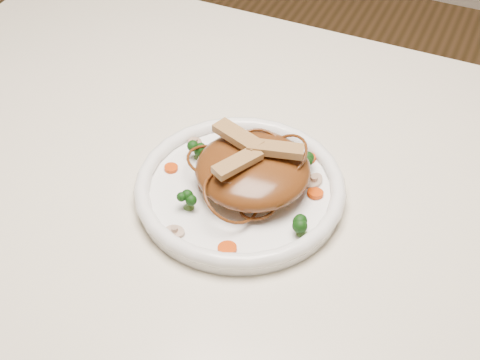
% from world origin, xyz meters
% --- Properties ---
extents(table, '(1.20, 0.80, 0.75)m').
position_xyz_m(table, '(0.00, 0.00, 0.65)').
color(table, beige).
rests_on(table, ground).
extents(plate, '(0.32, 0.32, 0.02)m').
position_xyz_m(plate, '(0.01, -0.04, 0.76)').
color(plate, white).
rests_on(plate, table).
extents(noodle_mound, '(0.19, 0.19, 0.05)m').
position_xyz_m(noodle_mound, '(0.02, -0.02, 0.79)').
color(noodle_mound, '#643213').
rests_on(noodle_mound, plate).
extents(chicken_a, '(0.07, 0.04, 0.01)m').
position_xyz_m(chicken_a, '(0.04, -0.01, 0.83)').
color(chicken_a, tan).
rests_on(chicken_a, noodle_mound).
extents(chicken_b, '(0.08, 0.05, 0.01)m').
position_xyz_m(chicken_b, '(-0.01, -0.01, 0.83)').
color(chicken_b, tan).
rests_on(chicken_b, noodle_mound).
extents(chicken_c, '(0.05, 0.07, 0.01)m').
position_xyz_m(chicken_c, '(0.01, -0.05, 0.82)').
color(chicken_c, tan).
rests_on(chicken_c, noodle_mound).
extents(broccoli_0, '(0.03, 0.03, 0.03)m').
position_xyz_m(broccoli_0, '(0.07, 0.03, 0.78)').
color(broccoli_0, '#10390B').
rests_on(broccoli_0, plate).
extents(broccoli_1, '(0.03, 0.03, 0.03)m').
position_xyz_m(broccoli_1, '(-0.07, -0.00, 0.78)').
color(broccoli_1, '#10390B').
rests_on(broccoli_1, plate).
extents(broccoli_2, '(0.03, 0.03, 0.03)m').
position_xyz_m(broccoli_2, '(-0.04, -0.09, 0.78)').
color(broccoli_2, '#10390B').
rests_on(broccoli_2, plate).
extents(broccoli_3, '(0.03, 0.03, 0.03)m').
position_xyz_m(broccoli_3, '(0.11, -0.08, 0.78)').
color(broccoli_3, '#10390B').
rests_on(broccoli_3, plate).
extents(carrot_0, '(0.02, 0.02, 0.00)m').
position_xyz_m(carrot_0, '(0.07, 0.05, 0.77)').
color(carrot_0, '#DF4508').
rests_on(carrot_0, plate).
extents(carrot_1, '(0.02, 0.02, 0.00)m').
position_xyz_m(carrot_1, '(-0.09, -0.04, 0.77)').
color(carrot_1, '#DF4508').
rests_on(carrot_1, plate).
extents(carrot_2, '(0.03, 0.03, 0.00)m').
position_xyz_m(carrot_2, '(0.10, -0.01, 0.77)').
color(carrot_2, '#DF4508').
rests_on(carrot_2, plate).
extents(carrot_3, '(0.03, 0.03, 0.00)m').
position_xyz_m(carrot_3, '(-0.04, 0.04, 0.77)').
color(carrot_3, '#DF4508').
rests_on(carrot_3, plate).
extents(carrot_4, '(0.03, 0.03, 0.00)m').
position_xyz_m(carrot_4, '(0.04, -0.14, 0.77)').
color(carrot_4, '#DF4508').
rests_on(carrot_4, plate).
extents(mushroom_0, '(0.03, 0.03, 0.01)m').
position_xyz_m(mushroom_0, '(-0.03, -0.14, 0.77)').
color(mushroom_0, tan).
rests_on(mushroom_0, plate).
extents(mushroom_1, '(0.03, 0.03, 0.01)m').
position_xyz_m(mushroom_1, '(0.09, 0.01, 0.77)').
color(mushroom_1, tan).
rests_on(mushroom_1, plate).
extents(mushroom_2, '(0.03, 0.03, 0.01)m').
position_xyz_m(mushroom_2, '(-0.08, 0.02, 0.77)').
color(mushroom_2, tan).
rests_on(mushroom_2, plate).
extents(mushroom_3, '(0.03, 0.03, 0.01)m').
position_xyz_m(mushroom_3, '(0.06, 0.04, 0.77)').
color(mushroom_3, tan).
rests_on(mushroom_3, plate).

